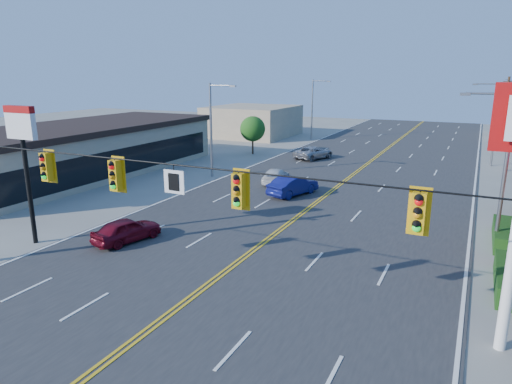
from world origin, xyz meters
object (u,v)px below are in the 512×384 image
at_px(signal_span, 142,195).
at_px(car_blue, 293,186).
at_px(car_magenta, 127,231).
at_px(car_white, 276,177).
at_px(pizza_hut_sign, 23,146).
at_px(car_silver, 314,153).

xyz_separation_m(signal_span, car_blue, (-2.11, 19.05, -4.17)).
relative_size(car_magenta, car_white, 0.93).
bearing_deg(car_white, signal_span, 92.57).
xyz_separation_m(car_magenta, car_white, (1.70, 15.79, -0.05)).
bearing_deg(pizza_hut_sign, car_magenta, 26.84).
bearing_deg(car_white, car_magenta, 74.09).
bearing_deg(car_blue, car_magenta, 88.91).
xyz_separation_m(car_magenta, car_silver, (0.88, 27.59, 0.02)).
distance_m(signal_span, car_silver, 34.52).
bearing_deg(car_silver, signal_span, 119.31).
relative_size(pizza_hut_sign, car_magenta, 1.82).
bearing_deg(car_blue, car_white, -29.70).
distance_m(car_magenta, car_blue, 13.57).
distance_m(car_blue, car_silver, 15.16).
bearing_deg(car_magenta, car_silver, -77.75).
bearing_deg(signal_span, car_silver, 99.46).
bearing_deg(car_silver, car_magenta, 108.02).
bearing_deg(car_white, pizza_hut_sign, 61.61).
relative_size(car_white, car_silver, 0.86).
distance_m(signal_span, car_blue, 19.61).
bearing_deg(car_magenta, signal_span, 150.46).
relative_size(pizza_hut_sign, car_blue, 1.58).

